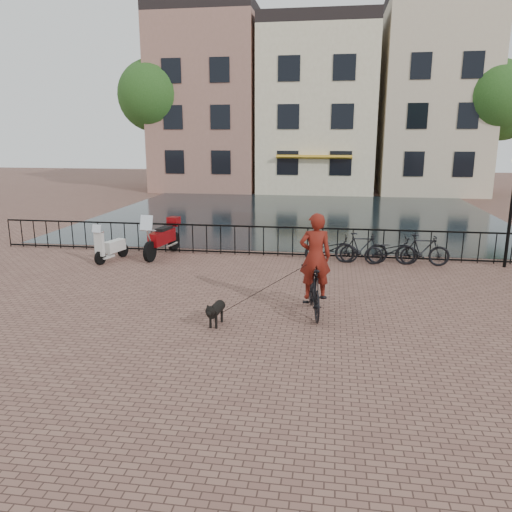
# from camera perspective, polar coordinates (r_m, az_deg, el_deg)

# --- Properties ---
(ground) EXTENTS (100.00, 100.00, 0.00)m
(ground) POSITION_cam_1_polar(r_m,az_deg,el_deg) (9.61, -2.74, -11.21)
(ground) COLOR brown
(ground) RESTS_ON ground
(canal_water) EXTENTS (20.00, 20.00, 0.00)m
(canal_water) POSITION_cam_1_polar(r_m,az_deg,el_deg) (26.21, 4.72, 4.78)
(canal_water) COLOR black
(canal_water) RESTS_ON ground
(railing) EXTENTS (20.00, 0.05, 1.02)m
(railing) POSITION_cam_1_polar(r_m,az_deg,el_deg) (17.00, 2.53, 1.67)
(railing) COLOR black
(railing) RESTS_ON ground
(canal_house_left) EXTENTS (7.50, 9.00, 12.80)m
(canal_house_left) POSITION_cam_1_polar(r_m,az_deg,el_deg) (39.70, -5.07, 17.05)
(canal_house_left) COLOR #926455
(canal_house_left) RESTS_ON ground
(canal_house_mid) EXTENTS (8.00, 9.50, 11.80)m
(canal_house_mid) POSITION_cam_1_polar(r_m,az_deg,el_deg) (38.60, 7.06, 16.36)
(canal_house_mid) COLOR beige
(canal_house_mid) RESTS_ON ground
(canal_house_right) EXTENTS (7.00, 9.00, 13.30)m
(canal_house_right) POSITION_cam_1_polar(r_m,az_deg,el_deg) (39.21, 19.39, 16.77)
(canal_house_right) COLOR #C7B094
(canal_house_right) RESTS_ON ground
(tree_far_left) EXTENTS (5.04, 5.04, 9.27)m
(tree_far_left) POSITION_cam_1_polar(r_m,az_deg,el_deg) (37.85, -11.61, 17.50)
(tree_far_left) COLOR black
(tree_far_left) RESTS_ON ground
(tree_far_right) EXTENTS (4.76, 4.76, 8.76)m
(tree_far_right) POSITION_cam_1_polar(r_m,az_deg,el_deg) (37.06, 25.74, 15.97)
(tree_far_right) COLOR black
(tree_far_right) RESTS_ON ground
(cyclist) EXTENTS (0.94, 2.08, 2.76)m
(cyclist) POSITION_cam_1_polar(r_m,az_deg,el_deg) (11.41, 6.74, -1.63)
(cyclist) COLOR black
(cyclist) RESTS_ON ground
(dog) EXTENTS (0.36, 0.88, 0.58)m
(dog) POSITION_cam_1_polar(r_m,az_deg,el_deg) (10.93, -4.58, -6.45)
(dog) COLOR black
(dog) RESTS_ON ground
(motorcycle) EXTENTS (0.88, 2.27, 1.58)m
(motorcycle) POSITION_cam_1_polar(r_m,az_deg,el_deg) (17.22, -10.72, 2.57)
(motorcycle) COLOR maroon
(motorcycle) RESTS_ON ground
(scooter) EXTENTS (0.77, 1.50, 1.34)m
(scooter) POSITION_cam_1_polar(r_m,az_deg,el_deg) (16.99, -16.23, 1.69)
(scooter) COLOR silver
(scooter) RESTS_ON ground
(parked_bike_0) EXTENTS (1.74, 0.67, 0.90)m
(parked_bike_0) POSITION_cam_1_polar(r_m,az_deg,el_deg) (16.34, 8.59, 0.84)
(parked_bike_0) COLOR black
(parked_bike_0) RESTS_ON ground
(parked_bike_1) EXTENTS (1.67, 0.49, 1.00)m
(parked_bike_1) POSITION_cam_1_polar(r_m,az_deg,el_deg) (16.36, 11.93, 0.88)
(parked_bike_1) COLOR black
(parked_bike_1) RESTS_ON ground
(parked_bike_2) EXTENTS (1.78, 0.81, 0.90)m
(parked_bike_2) POSITION_cam_1_polar(r_m,az_deg,el_deg) (16.45, 15.22, 0.60)
(parked_bike_2) COLOR black
(parked_bike_2) RESTS_ON ground
(parked_bike_3) EXTENTS (1.68, 0.53, 1.00)m
(parked_bike_3) POSITION_cam_1_polar(r_m,az_deg,el_deg) (16.58, 18.49, 0.64)
(parked_bike_3) COLOR black
(parked_bike_3) RESTS_ON ground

